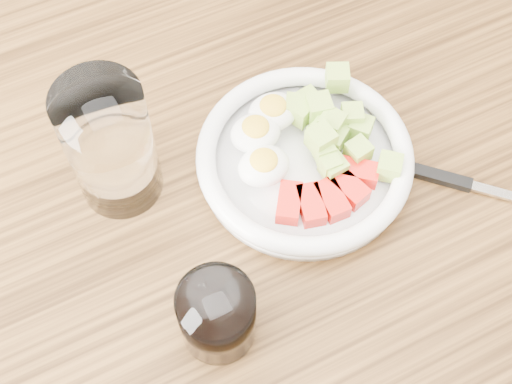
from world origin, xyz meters
The scene contains 6 objects.
ground centered at (0.00, 0.00, 0.00)m, with size 4.00×4.00×0.00m, color brown.
dining_table centered at (0.00, 0.00, 0.67)m, with size 1.50×0.90×0.77m.
bowl centered at (0.06, 0.03, 0.79)m, with size 0.25×0.25×0.06m.
fork centered at (0.20, -0.06, 0.78)m, with size 0.17×0.17×0.01m.
water_glass centered at (-0.13, 0.10, 0.85)m, with size 0.09×0.09×0.16m, color white.
coffee_glass centered at (-0.11, -0.10, 0.81)m, with size 0.08×0.08×0.09m.
Camera 1 is at (-0.17, -0.32, 1.48)m, focal length 50.00 mm.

